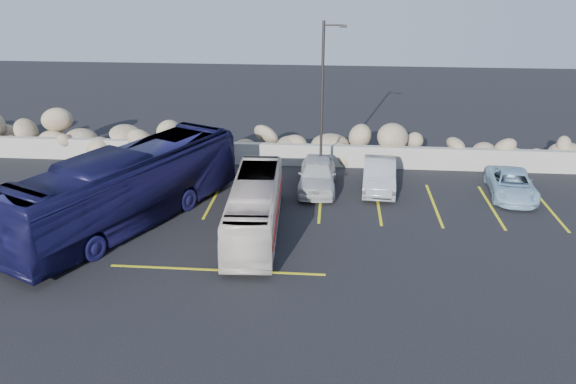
# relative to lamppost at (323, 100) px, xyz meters

# --- Properties ---
(ground) EXTENTS (90.00, 90.00, 0.00)m
(ground) POSITION_rel_lamppost_xyz_m (-2.56, -9.50, -4.30)
(ground) COLOR black
(ground) RESTS_ON ground
(seawall) EXTENTS (60.00, 0.40, 1.20)m
(seawall) POSITION_rel_lamppost_xyz_m (-2.56, 2.50, -3.70)
(seawall) COLOR gray
(seawall) RESTS_ON ground
(riprap_pile) EXTENTS (54.00, 2.80, 2.60)m
(riprap_pile) POSITION_rel_lamppost_xyz_m (-2.56, 3.70, -3.00)
(riprap_pile) COLOR #917E5F
(riprap_pile) RESTS_ON ground
(parking_lines) EXTENTS (18.16, 9.36, 0.01)m
(parking_lines) POSITION_rel_lamppost_xyz_m (2.09, -3.93, -4.29)
(parking_lines) COLOR yellow
(parking_lines) RESTS_ON ground
(lamppost) EXTENTS (1.14, 0.18, 8.00)m
(lamppost) POSITION_rel_lamppost_xyz_m (0.00, 0.00, 0.00)
(lamppost) COLOR #282524
(lamppost) RESTS_ON ground
(vintage_bus) EXTENTS (2.29, 8.13, 2.24)m
(vintage_bus) POSITION_rel_lamppost_xyz_m (-2.59, -5.96, -3.18)
(vintage_bus) COLOR silver
(vintage_bus) RESTS_ON ground
(tour_coach) EXTENTS (7.64, 11.81, 3.29)m
(tour_coach) POSITION_rel_lamppost_xyz_m (-8.06, -5.60, -2.65)
(tour_coach) COLOR #111038
(tour_coach) RESTS_ON ground
(car_a) EXTENTS (1.84, 4.52, 1.54)m
(car_a) POSITION_rel_lamppost_xyz_m (-0.18, -0.97, -3.53)
(car_a) COLOR silver
(car_a) RESTS_ON ground
(car_b) EXTENTS (1.83, 4.54, 1.47)m
(car_b) POSITION_rel_lamppost_xyz_m (2.88, -0.67, -3.56)
(car_b) COLOR #A8A9AD
(car_b) RESTS_ON ground
(car_d) EXTENTS (2.41, 4.51, 1.20)m
(car_d) POSITION_rel_lamppost_xyz_m (9.17, -1.09, -3.69)
(car_d) COLOR #9BC1DC
(car_d) RESTS_ON ground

